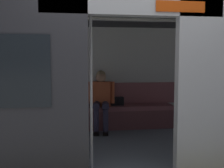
# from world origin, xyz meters

# --- Properties ---
(train_car) EXTENTS (6.40, 2.92, 2.23)m
(train_car) POSITION_xyz_m (0.07, -1.29, 1.50)
(train_car) COLOR #ADAFB5
(train_car) RESTS_ON ground_plane
(bench_seat) EXTENTS (2.75, 0.44, 0.48)m
(bench_seat) POSITION_xyz_m (0.00, -2.40, 0.37)
(bench_seat) COLOR #935156
(bench_seat) RESTS_ON ground_plane
(person_seated) EXTENTS (0.55, 0.70, 1.21)m
(person_seated) POSITION_xyz_m (0.13, -2.35, 0.69)
(person_seated) COLOR #CC5933
(person_seated) RESTS_ON ground_plane
(handbag) EXTENTS (0.26, 0.15, 0.17)m
(handbag) POSITION_xyz_m (-0.22, -2.48, 0.56)
(handbag) COLOR black
(handbag) RESTS_ON bench_seat
(book) EXTENTS (0.16, 0.23, 0.03)m
(book) POSITION_xyz_m (0.48, -2.43, 0.49)
(book) COLOR #B22D2D
(book) RESTS_ON bench_seat
(grab_pole_door) EXTENTS (0.04, 0.04, 2.09)m
(grab_pole_door) POSITION_xyz_m (0.45, -0.44, 1.04)
(grab_pole_door) COLOR silver
(grab_pole_door) RESTS_ON ground_plane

